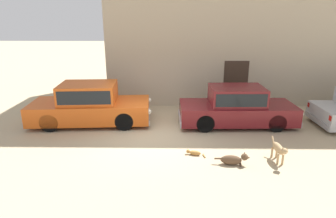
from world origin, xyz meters
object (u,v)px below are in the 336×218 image
Objects in this scene: stray_cat at (194,153)px; parked_sedan_nearest at (90,104)px; parked_sedan_second at (237,106)px; stray_dog_spotted at (234,159)px; stray_dog_tan at (279,149)px.

parked_sedan_nearest is at bearing -20.07° from stray_cat.
parked_sedan_second is at bearing -4.81° from parked_sedan_nearest.
stray_dog_spotted is at bearing -37.61° from parked_sedan_nearest.
stray_dog_tan is (0.59, -3.01, -0.33)m from parked_sedan_second.
stray_cat is (-1.07, 0.57, -0.09)m from stray_dog_spotted.
stray_dog_tan is at bearing -174.97° from stray_cat.
stray_dog_tan reaches higher than stray_dog_spotted.
parked_sedan_second is 4.25× the size of stray_dog_tan.
parked_sedan_second is at bearing -171.58° from stray_dog_tan.
stray_cat is at bearing 157.26° from stray_dog_spotted.
parked_sedan_nearest is 5.91m from stray_dog_spotted.
stray_dog_tan is 1.87× the size of stray_cat.
stray_dog_tan reaches higher than stray_cat.
stray_dog_tan is at bearing -30.53° from parked_sedan_nearest.
parked_sedan_second reaches higher than stray_dog_tan.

